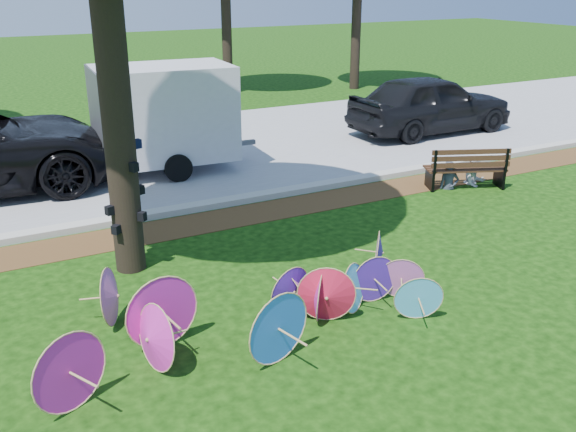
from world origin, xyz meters
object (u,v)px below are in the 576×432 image
object	(u,v)px
person_left	(451,162)
person_right	(477,158)
dark_pickup	(431,104)
cargo_trailer	(165,113)
park_bench	(465,167)
parasol_pile	(255,306)

from	to	relation	value
person_left	person_right	xyz separation A→B (m)	(0.70, 0.00, 0.01)
person_left	dark_pickup	bearing A→B (deg)	79.68
dark_pickup	person_right	size ratio (longest dim) A/B	4.16
cargo_trailer	person_left	size ratio (longest dim) A/B	2.56
cargo_trailer	park_bench	xyz separation A→B (m)	(5.05, -4.08, -0.88)
cargo_trailer	person_left	world-z (taller)	cargo_trailer
cargo_trailer	person_right	size ratio (longest dim) A/B	2.54
person_left	park_bench	bearing A→B (deg)	16.62
cargo_trailer	person_right	bearing A→B (deg)	-32.43
parasol_pile	person_left	bearing A→B (deg)	28.89
dark_pickup	park_bench	size ratio (longest dim) A/B	2.86
cargo_trailer	parasol_pile	bearing A→B (deg)	-95.62
person_right	parasol_pile	bearing A→B (deg)	-150.90
person_left	parasol_pile	bearing A→B (deg)	-126.36
person_right	person_left	bearing A→B (deg)	-177.19
dark_pickup	cargo_trailer	size ratio (longest dim) A/B	1.64
park_bench	person_left	bearing A→B (deg)	-165.44
dark_pickup	parasol_pile	bearing A→B (deg)	129.51
parasol_pile	dark_pickup	xyz separation A→B (m)	(8.90, 7.46, 0.43)
dark_pickup	cargo_trailer	xyz separation A→B (m)	(-7.62, -0.13, 0.51)
parasol_pile	person_right	distance (m)	7.46
person_right	park_bench	bearing A→B (deg)	-169.06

